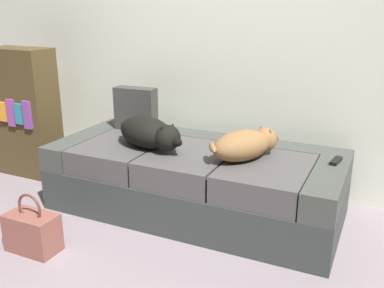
% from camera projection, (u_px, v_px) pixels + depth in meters
% --- Properties ---
extents(back_wall, '(6.40, 0.10, 2.80)m').
position_uv_depth(back_wall, '(230.00, 10.00, 3.31)').
color(back_wall, silver).
rests_on(back_wall, ground).
extents(couch, '(2.05, 0.90, 0.48)m').
position_uv_depth(couch, '(195.00, 180.00, 3.12)').
color(couch, '#363C3A').
rests_on(couch, ground).
extents(dog_dark, '(0.62, 0.41, 0.22)m').
position_uv_depth(dog_dark, '(150.00, 133.00, 3.03)').
color(dog_dark, black).
rests_on(dog_dark, couch).
extents(dog_tan, '(0.43, 0.54, 0.20)m').
position_uv_depth(dog_tan, '(246.00, 144.00, 2.82)').
color(dog_tan, olive).
rests_on(dog_tan, couch).
extents(tv_remote, '(0.07, 0.15, 0.02)m').
position_uv_depth(tv_remote, '(336.00, 161.00, 2.78)').
color(tv_remote, black).
rests_on(tv_remote, couch).
extents(throw_pillow, '(0.35, 0.14, 0.34)m').
position_uv_depth(throw_pillow, '(136.00, 109.00, 3.46)').
color(throw_pillow, '#3B3B39').
rests_on(throw_pillow, couch).
extents(handbag, '(0.32, 0.18, 0.38)m').
position_uv_depth(handbag, '(33.00, 232.00, 2.63)').
color(handbag, '#8E5044').
rests_on(handbag, ground).
extents(bookshelf, '(0.56, 0.30, 1.10)m').
position_uv_depth(bookshelf, '(25.00, 113.00, 3.74)').
color(bookshelf, '#4C3C20').
rests_on(bookshelf, ground).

